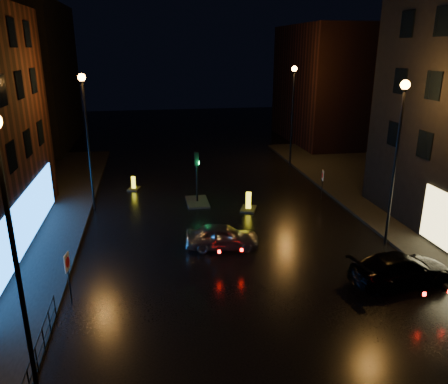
{
  "coord_description": "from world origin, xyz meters",
  "views": [
    {
      "loc": [
        -4.17,
        -13.14,
        9.84
      ],
      "look_at": [
        -0.52,
        7.64,
        2.8
      ],
      "focal_mm": 35.0,
      "sensor_mm": 36.0,
      "label": 1
    }
  ],
  "objects_px": {
    "bollard_near": "(248,206)",
    "bollard_far": "(134,187)",
    "silver_hatchback": "(222,236)",
    "road_sign_right": "(323,178)",
    "dark_sedan": "(400,269)",
    "traffic_signal": "(197,196)",
    "road_sign_left": "(67,267)"
  },
  "relations": [
    {
      "from": "traffic_signal",
      "to": "bollard_far",
      "type": "distance_m",
      "value": 5.59
    },
    {
      "from": "traffic_signal",
      "to": "silver_hatchback",
      "type": "relative_size",
      "value": 0.92
    },
    {
      "from": "traffic_signal",
      "to": "road_sign_right",
      "type": "distance_m",
      "value": 8.45
    },
    {
      "from": "bollard_near",
      "to": "bollard_far",
      "type": "distance_m",
      "value": 9.12
    },
    {
      "from": "road_sign_right",
      "to": "bollard_near",
      "type": "bearing_deg",
      "value": 26.41
    },
    {
      "from": "dark_sedan",
      "to": "road_sign_right",
      "type": "distance_m",
      "value": 11.07
    },
    {
      "from": "silver_hatchback",
      "to": "road_sign_left",
      "type": "height_order",
      "value": "road_sign_left"
    },
    {
      "from": "silver_hatchback",
      "to": "bollard_far",
      "type": "distance_m",
      "value": 11.68
    },
    {
      "from": "bollard_near",
      "to": "road_sign_left",
      "type": "relative_size",
      "value": 0.72
    },
    {
      "from": "traffic_signal",
      "to": "bollard_near",
      "type": "distance_m",
      "value": 3.58
    },
    {
      "from": "silver_hatchback",
      "to": "bollard_near",
      "type": "xyz_separation_m",
      "value": [
        2.56,
        5.17,
        -0.38
      ]
    },
    {
      "from": "dark_sedan",
      "to": "bollard_far",
      "type": "relative_size",
      "value": 3.67
    },
    {
      "from": "road_sign_right",
      "to": "road_sign_left",
      "type": "bearing_deg",
      "value": 49.56
    },
    {
      "from": "road_sign_right",
      "to": "dark_sedan",
      "type": "bearing_deg",
      "value": 100.6
    },
    {
      "from": "dark_sedan",
      "to": "road_sign_left",
      "type": "xyz_separation_m",
      "value": [
        -13.91,
        0.81,
        0.97
      ]
    },
    {
      "from": "traffic_signal",
      "to": "bollard_far",
      "type": "bearing_deg",
      "value": 138.98
    },
    {
      "from": "dark_sedan",
      "to": "bollard_far",
      "type": "xyz_separation_m",
      "value": [
        -11.74,
        15.45,
        -0.46
      ]
    },
    {
      "from": "traffic_signal",
      "to": "road_sign_left",
      "type": "height_order",
      "value": "traffic_signal"
    },
    {
      "from": "traffic_signal",
      "to": "road_sign_left",
      "type": "distance_m",
      "value": 12.75
    },
    {
      "from": "dark_sedan",
      "to": "bollard_far",
      "type": "height_order",
      "value": "dark_sedan"
    },
    {
      "from": "traffic_signal",
      "to": "silver_hatchback",
      "type": "height_order",
      "value": "traffic_signal"
    },
    {
      "from": "silver_hatchback",
      "to": "dark_sedan",
      "type": "bearing_deg",
      "value": -116.54
    },
    {
      "from": "road_sign_left",
      "to": "traffic_signal",
      "type": "bearing_deg",
      "value": 67.75
    },
    {
      "from": "bollard_near",
      "to": "bollard_far",
      "type": "relative_size",
      "value": 1.25
    },
    {
      "from": "silver_hatchback",
      "to": "bollard_far",
      "type": "xyz_separation_m",
      "value": [
        -4.69,
        10.7,
        -0.43
      ]
    },
    {
      "from": "bollard_far",
      "to": "bollard_near",
      "type": "bearing_deg",
      "value": -21.71
    },
    {
      "from": "road_sign_left",
      "to": "dark_sedan",
      "type": "bearing_deg",
      "value": 4.59
    },
    {
      "from": "silver_hatchback",
      "to": "road_sign_left",
      "type": "bearing_deg",
      "value": 127.38
    },
    {
      "from": "dark_sedan",
      "to": "road_sign_left",
      "type": "bearing_deg",
      "value": 79.39
    },
    {
      "from": "bollard_far",
      "to": "dark_sedan",
      "type": "bearing_deg",
      "value": -37.17
    },
    {
      "from": "silver_hatchback",
      "to": "bollard_near",
      "type": "bearing_deg",
      "value": -18.93
    },
    {
      "from": "dark_sedan",
      "to": "bollard_near",
      "type": "bearing_deg",
      "value": 17.06
    }
  ]
}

